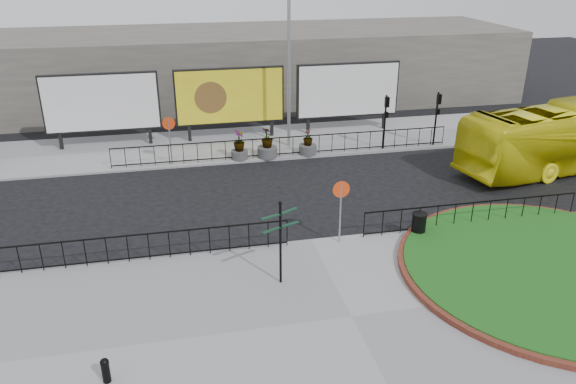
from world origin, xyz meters
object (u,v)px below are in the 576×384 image
object	(u,v)px
lamp_post	(289,61)
planter_b	(267,146)
fingerpost_sign	(280,234)
litter_bin	(419,225)
bus	(568,136)
billboard_mid	(230,96)
planter_c	(308,145)
planter_a	(239,147)
bollard	(105,369)

from	to	relation	value
lamp_post	planter_b	world-z (taller)	lamp_post
planter_b	fingerpost_sign	bearing A→B (deg)	-98.05
litter_bin	bus	bearing A→B (deg)	28.26
lamp_post	planter_b	distance (m)	4.66
billboard_mid	fingerpost_sign	xyz separation A→B (m)	(-0.22, -15.65, -0.69)
fingerpost_sign	planter_c	bearing A→B (deg)	51.50
planter_a	litter_bin	bearing A→B (deg)	-60.71
planter_a	planter_b	xyz separation A→B (m)	(1.49, 0.00, -0.05)
bollard	planter_c	size ratio (longest dim) A/B	0.51
litter_bin	fingerpost_sign	bearing A→B (deg)	-160.37
billboard_mid	bus	xyz separation A→B (m)	(16.02, -7.98, -0.93)
fingerpost_sign	bollard	xyz separation A→B (m)	(-5.29, -3.65, -1.39)
planter_c	bollard	bearing A→B (deg)	-120.35
planter_b	litter_bin	bearing A→B (deg)	-67.60
lamp_post	planter_a	size ratio (longest dim) A/B	5.96
planter_b	lamp_post	bearing A→B (deg)	46.45
bollard	bus	xyz separation A→B (m)	(21.53, 11.33, 1.15)
billboard_mid	lamp_post	distance (m)	4.23
billboard_mid	bollard	size ratio (longest dim) A/B	8.57
billboard_mid	planter_c	bearing A→B (deg)	-43.99
bus	planter_b	size ratio (longest dim) A/B	7.38
litter_bin	planter_c	size ratio (longest dim) A/B	0.68
bollard	planter_b	distance (m)	17.22
planter_c	litter_bin	bearing A→B (deg)	-79.20
fingerpost_sign	bus	distance (m)	17.97
litter_bin	planter_c	xyz separation A→B (m)	(-1.91, 10.00, 0.01)
litter_bin	planter_c	distance (m)	10.18
fingerpost_sign	litter_bin	xyz separation A→B (m)	(5.83, 2.08, -1.31)
bus	planter_c	world-z (taller)	bus
lamp_post	fingerpost_sign	xyz separation A→B (m)	(-3.23, -13.68, -2.92)
bus	billboard_mid	bearing A→B (deg)	52.39
planter_a	planter_c	distance (m)	3.70
bus	planter_a	size ratio (longest dim) A/B	7.73
lamp_post	bollard	xyz separation A→B (m)	(-8.52, -17.33, -4.31)
litter_bin	planter_c	world-z (taller)	planter_c
billboard_mid	bollard	bearing A→B (deg)	-105.93
planter_a	planter_c	xyz separation A→B (m)	(3.70, 0.00, -0.15)
bus	planter_c	bearing A→B (deg)	59.19
bollard	bus	world-z (taller)	bus
planter_a	planter_c	size ratio (longest dim) A/B	1.10
billboard_mid	bollard	distance (m)	20.18
lamp_post	planter_c	xyz separation A→B (m)	(0.69, -1.60, -4.21)
lamp_post	litter_bin	xyz separation A→B (m)	(2.60, -11.60, -4.22)
fingerpost_sign	planter_b	distance (m)	12.26
bus	planter_a	bearing A→B (deg)	63.49
billboard_mid	planter_b	size ratio (longest dim) A/B	3.82
planter_b	planter_c	xyz separation A→B (m)	(2.21, 0.00, -0.11)
planter_c	bus	bearing A→B (deg)	-19.67
billboard_mid	lamp_post	world-z (taller)	lamp_post
bollard	litter_bin	size ratio (longest dim) A/B	0.76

